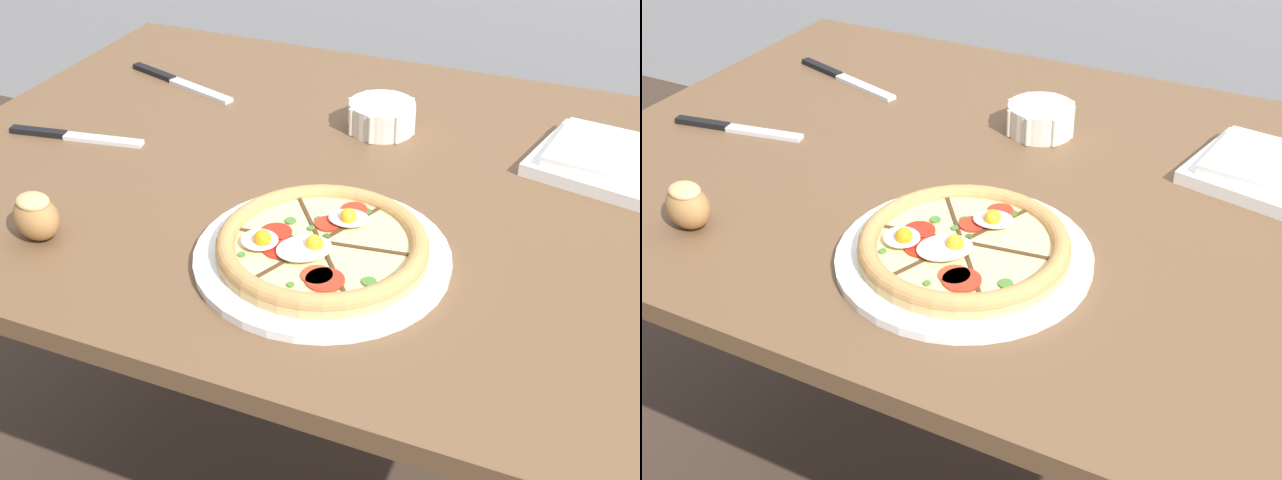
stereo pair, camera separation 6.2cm
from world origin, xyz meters
The scene contains 7 objects.
dining_table centered at (0.00, 0.00, 0.66)m, with size 1.41×0.94×0.75m.
pizza centered at (0.00, -0.22, 0.77)m, with size 0.33×0.33×0.05m.
ramekin_bowl centered at (-0.05, 0.16, 0.78)m, with size 0.12×0.12×0.05m.
napkin_folded centered at (0.32, 0.16, 0.77)m, with size 0.26×0.24×0.04m.
bread_piece_near centered at (-0.37, -0.32, 0.79)m, with size 0.08×0.07×0.06m.
knife_main centered at (-0.50, -0.06, 0.76)m, with size 0.23×0.06×0.01m.
knife_spare centered at (-0.46, 0.20, 0.76)m, with size 0.25×0.09×0.01m.
Camera 1 is at (0.32, -0.99, 1.35)m, focal length 45.00 mm.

